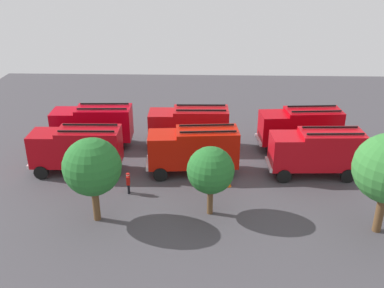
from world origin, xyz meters
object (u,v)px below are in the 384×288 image
(fire_truck_1, at_px, (189,125))
(traffic_cone_0, at_px, (206,185))
(fire_truck_5, at_px, (77,147))
(tree_2, at_px, (92,167))
(traffic_cone_1, at_px, (229,183))
(fire_truck_2, at_px, (93,124))
(firefighter_2, at_px, (198,122))
(fire_truck_0, at_px, (300,127))
(firefighter_3, at_px, (128,182))
(firefighter_0, at_px, (166,126))
(tree_1, at_px, (211,170))
(firefighter_1, at_px, (353,153))
(fire_truck_4, at_px, (194,148))
(fire_truck_3, at_px, (316,150))

(fire_truck_1, relative_size, traffic_cone_0, 10.35)
(fire_truck_5, bearing_deg, fire_truck_1, -150.91)
(tree_2, height_order, traffic_cone_1, tree_2)
(fire_truck_2, distance_m, firefighter_2, 10.17)
(tree_2, bearing_deg, fire_truck_0, -142.82)
(firefighter_3, relative_size, traffic_cone_1, 2.85)
(fire_truck_1, height_order, firefighter_3, fire_truck_1)
(firefighter_3, bearing_deg, firefighter_0, 75.63)
(fire_truck_2, bearing_deg, fire_truck_0, 177.55)
(firefighter_0, relative_size, tree_1, 0.37)
(fire_truck_1, distance_m, firefighter_3, 9.34)
(fire_truck_1, bearing_deg, tree_1, 98.35)
(firefighter_1, xyz_separation_m, traffic_cone_0, (12.25, 4.72, -0.63))
(fire_truck_5, height_order, traffic_cone_1, fire_truck_5)
(firefighter_3, bearing_deg, tree_2, -119.04)
(fire_truck_4, height_order, tree_2, tree_2)
(fire_truck_4, bearing_deg, traffic_cone_1, 136.77)
(fire_truck_4, relative_size, firefighter_3, 4.55)
(fire_truck_1, bearing_deg, fire_truck_5, 28.99)
(traffic_cone_1, bearing_deg, fire_truck_3, -163.12)
(fire_truck_5, distance_m, traffic_cone_1, 12.25)
(tree_2, bearing_deg, fire_truck_2, -75.77)
(fire_truck_5, xyz_separation_m, firefighter_0, (-6.32, -7.80, -1.14))
(fire_truck_1, height_order, fire_truck_4, same)
(fire_truck_4, distance_m, traffic_cone_1, 3.94)
(fire_truck_3, distance_m, traffic_cone_0, 9.10)
(fire_truck_3, xyz_separation_m, firefighter_2, (9.33, -8.75, -1.16))
(fire_truck_2, distance_m, fire_truck_3, 19.42)
(fire_truck_1, height_order, tree_1, tree_1)
(fire_truck_5, relative_size, tree_1, 1.50)
(tree_1, bearing_deg, fire_truck_2, -46.04)
(firefighter_3, bearing_deg, fire_truck_4, 30.63)
(fire_truck_1, xyz_separation_m, tree_1, (-1.82, 10.77, 1.11))
(fire_truck_5, distance_m, firefighter_2, 12.97)
(fire_truck_5, bearing_deg, fire_truck_4, 179.77)
(firefighter_2, bearing_deg, firefighter_3, -9.57)
(fire_truck_5, xyz_separation_m, traffic_cone_0, (-10.22, 2.46, -1.80))
(fire_truck_1, xyz_separation_m, firefighter_0, (2.35, -2.74, -1.14))
(fire_truck_4, xyz_separation_m, tree_1, (-1.26, 5.86, 1.11))
(firefighter_2, bearing_deg, fire_truck_3, 59.40)
(firefighter_0, xyz_separation_m, traffic_cone_0, (-3.90, 10.26, -0.66))
(firefighter_1, bearing_deg, firefighter_3, 54.23)
(firefighter_1, height_order, traffic_cone_1, firefighter_1)
(fire_truck_5, bearing_deg, traffic_cone_0, 165.33)
(tree_1, bearing_deg, traffic_cone_0, -85.22)
(fire_truck_2, height_order, fire_truck_3, same)
(tree_1, bearing_deg, fire_truck_3, -145.11)
(fire_truck_3, height_order, tree_1, tree_1)
(firefighter_1, relative_size, firefighter_3, 1.08)
(fire_truck_0, distance_m, firefighter_3, 16.27)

